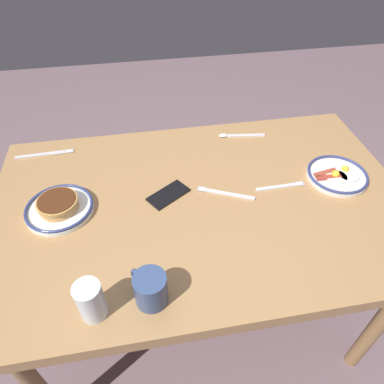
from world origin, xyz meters
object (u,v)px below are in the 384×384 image
object	(u,v)px
cell_phone	(168,195)
fork_far	(225,193)
coffee_mug	(150,288)
fork_near	(281,186)
plate_center_pancakes	(59,207)
butter_knife	(45,154)
plate_near_main	(337,175)
drinking_glass	(91,302)
tea_spoon	(235,135)

from	to	relation	value
cell_phone	fork_far	xyz separation A→B (m)	(-0.20, 0.03, -0.00)
coffee_mug	fork_near	distance (m)	0.61
cell_phone	plate_center_pancakes	bearing A→B (deg)	-31.46
cell_phone	butter_knife	xyz separation A→B (m)	(0.45, -0.31, -0.00)
plate_center_pancakes	fork_near	distance (m)	0.76
cell_phone	fork_far	distance (m)	0.20
plate_near_main	drinking_glass	size ratio (longest dim) A/B	1.86
cell_phone	fork_far	bearing A→B (deg)	138.78
fork_far	tea_spoon	distance (m)	0.36
plate_near_main	drinking_glass	distance (m)	0.94
coffee_mug	fork_far	xyz separation A→B (m)	(-0.29, -0.36, -0.05)
fork_far	tea_spoon	bearing A→B (deg)	-110.46
drinking_glass	tea_spoon	size ratio (longest dim) A/B	0.60
coffee_mug	plate_near_main	bearing A→B (deg)	-152.58
fork_far	fork_near	bearing A→B (deg)	-179.77
tea_spoon	fork_near	bearing A→B (deg)	103.13
cell_phone	fork_far	size ratio (longest dim) A/B	0.75
plate_center_pancakes	fork_far	size ratio (longest dim) A/B	1.16
coffee_mug	tea_spoon	bearing A→B (deg)	-120.95
fork_near	fork_far	xyz separation A→B (m)	(0.20, 0.00, -0.00)
plate_center_pancakes	drinking_glass	distance (m)	0.40
drinking_glass	fork_far	xyz separation A→B (m)	(-0.44, -0.37, -0.05)
cell_phone	drinking_glass	bearing A→B (deg)	25.49
plate_near_main	drinking_glass	bearing A→B (deg)	24.06
coffee_mug	cell_phone	bearing A→B (deg)	-103.64
drinking_glass	plate_center_pancakes	bearing A→B (deg)	-72.26
drinking_glass	tea_spoon	xyz separation A→B (m)	(-0.56, -0.71, -0.05)
drinking_glass	cell_phone	xyz separation A→B (m)	(-0.24, -0.40, -0.05)
plate_near_main	tea_spoon	size ratio (longest dim) A/B	1.11
plate_center_pancakes	drinking_glass	size ratio (longest dim) A/B	1.91
plate_center_pancakes	fork_near	size ratio (longest dim) A/B	1.23
tea_spoon	plate_center_pancakes	bearing A→B (deg)	25.13
coffee_mug	fork_near	size ratio (longest dim) A/B	0.60
coffee_mug	drinking_glass	distance (m)	0.15
fork_far	cell_phone	bearing A→B (deg)	-7.86
plate_near_main	fork_near	world-z (taller)	plate_near_main
coffee_mug	cell_phone	distance (m)	0.40
butter_knife	tea_spoon	distance (m)	0.78
drinking_glass	tea_spoon	distance (m)	0.90
cell_phone	plate_near_main	bearing A→B (deg)	145.44
butter_knife	tea_spoon	xyz separation A→B (m)	(-0.78, 0.01, 0.00)
coffee_mug	tea_spoon	distance (m)	0.81
butter_knife	fork_near	bearing A→B (deg)	158.25
drinking_glass	butter_knife	world-z (taller)	drinking_glass
tea_spoon	drinking_glass	bearing A→B (deg)	51.48
coffee_mug	cell_phone	xyz separation A→B (m)	(-0.09, -0.38, -0.05)
drinking_glass	butter_knife	size ratio (longest dim) A/B	0.52
butter_knife	tea_spoon	bearing A→B (deg)	179.61
coffee_mug	tea_spoon	world-z (taller)	coffee_mug
fork_near	tea_spoon	size ratio (longest dim) A/B	0.93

